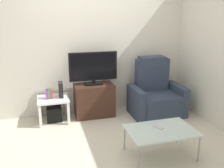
{
  "coord_description": "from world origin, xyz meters",
  "views": [
    {
      "loc": [
        -0.91,
        -3.48,
        1.9
      ],
      "look_at": [
        0.22,
        0.5,
        0.7
      ],
      "focal_mm": 39.8,
      "sensor_mm": 36.0,
      "label": 1
    }
  ],
  "objects_px": {
    "recliner_armchair": "(156,95)",
    "book_rightmost": "(52,93)",
    "subwoofer_box": "(54,114)",
    "game_console": "(61,90)",
    "television": "(93,68)",
    "book_leftmost": "(47,94)",
    "cell_phone": "(158,127)",
    "book_middle": "(49,93)",
    "coffee_table": "(161,131)",
    "side_table": "(53,101)",
    "tv_stand": "(94,100)"
  },
  "relations": [
    {
      "from": "recliner_armchair",
      "to": "book_rightmost",
      "type": "height_order",
      "value": "recliner_armchair"
    },
    {
      "from": "subwoofer_box",
      "to": "game_console",
      "type": "distance_m",
      "value": 0.46
    },
    {
      "from": "television",
      "to": "book_leftmost",
      "type": "relative_size",
      "value": 5.48
    },
    {
      "from": "book_rightmost",
      "to": "cell_phone",
      "type": "relative_size",
      "value": 1.18
    },
    {
      "from": "book_rightmost",
      "to": "book_middle",
      "type": "bearing_deg",
      "value": 180.0
    },
    {
      "from": "television",
      "to": "coffee_table",
      "type": "bearing_deg",
      "value": -70.57
    },
    {
      "from": "side_table",
      "to": "book_leftmost",
      "type": "height_order",
      "value": "book_leftmost"
    },
    {
      "from": "book_middle",
      "to": "side_table",
      "type": "bearing_deg",
      "value": 19.64
    },
    {
      "from": "subwoofer_box",
      "to": "book_rightmost",
      "type": "height_order",
      "value": "book_rightmost"
    },
    {
      "from": "coffee_table",
      "to": "tv_stand",
      "type": "bearing_deg",
      "value": 109.64
    },
    {
      "from": "book_leftmost",
      "to": "recliner_armchair",
      "type": "bearing_deg",
      "value": -4.77
    },
    {
      "from": "television",
      "to": "book_rightmost",
      "type": "height_order",
      "value": "television"
    },
    {
      "from": "book_rightmost",
      "to": "game_console",
      "type": "relative_size",
      "value": 0.65
    },
    {
      "from": "subwoofer_box",
      "to": "game_console",
      "type": "xyz_separation_m",
      "value": [
        0.15,
        0.01,
        0.44
      ]
    },
    {
      "from": "coffee_table",
      "to": "cell_phone",
      "type": "bearing_deg",
      "value": 94.57
    },
    {
      "from": "cell_phone",
      "to": "book_leftmost",
      "type": "bearing_deg",
      "value": 110.56
    },
    {
      "from": "game_console",
      "to": "recliner_armchair",
      "type": "bearing_deg",
      "value": -6.39
    },
    {
      "from": "side_table",
      "to": "subwoofer_box",
      "type": "xyz_separation_m",
      "value": [
        -0.0,
        0.0,
        -0.24
      ]
    },
    {
      "from": "television",
      "to": "subwoofer_box",
      "type": "xyz_separation_m",
      "value": [
        -0.75,
        -0.05,
        -0.8
      ]
    },
    {
      "from": "subwoofer_box",
      "to": "book_leftmost",
      "type": "relative_size",
      "value": 1.63
    },
    {
      "from": "book_middle",
      "to": "cell_phone",
      "type": "relative_size",
      "value": 1.34
    },
    {
      "from": "game_console",
      "to": "cell_phone",
      "type": "distance_m",
      "value": 1.92
    },
    {
      "from": "side_table",
      "to": "book_middle",
      "type": "xyz_separation_m",
      "value": [
        -0.06,
        -0.02,
        0.17
      ]
    },
    {
      "from": "side_table",
      "to": "subwoofer_box",
      "type": "relative_size",
      "value": 2.05
    },
    {
      "from": "recliner_armchair",
      "to": "cell_phone",
      "type": "relative_size",
      "value": 7.2
    },
    {
      "from": "subwoofer_box",
      "to": "recliner_armchair",
      "type": "bearing_deg",
      "value": -5.61
    },
    {
      "from": "television",
      "to": "game_console",
      "type": "distance_m",
      "value": 0.71
    },
    {
      "from": "cell_phone",
      "to": "coffee_table",
      "type": "bearing_deg",
      "value": -108.7
    },
    {
      "from": "recliner_armchair",
      "to": "tv_stand",
      "type": "bearing_deg",
      "value": 171.73
    },
    {
      "from": "subwoofer_box",
      "to": "book_leftmost",
      "type": "distance_m",
      "value": 0.4
    },
    {
      "from": "book_rightmost",
      "to": "side_table",
      "type": "bearing_deg",
      "value": 46.43
    },
    {
      "from": "television",
      "to": "coffee_table",
      "type": "xyz_separation_m",
      "value": [
        0.58,
        -1.63,
        -0.56
      ]
    },
    {
      "from": "television",
      "to": "book_leftmost",
      "type": "bearing_deg",
      "value": -175.01
    },
    {
      "from": "subwoofer_box",
      "to": "cell_phone",
      "type": "xyz_separation_m",
      "value": [
        1.32,
        -1.5,
        0.26
      ]
    },
    {
      "from": "tv_stand",
      "to": "book_rightmost",
      "type": "relative_size",
      "value": 4.09
    },
    {
      "from": "recliner_armchair",
      "to": "book_leftmost",
      "type": "xyz_separation_m",
      "value": [
        -2.01,
        0.17,
        0.14
      ]
    },
    {
      "from": "tv_stand",
      "to": "game_console",
      "type": "distance_m",
      "value": 0.66
    },
    {
      "from": "side_table",
      "to": "cell_phone",
      "type": "distance_m",
      "value": 2.0
    },
    {
      "from": "television",
      "to": "subwoofer_box",
      "type": "relative_size",
      "value": 3.37
    },
    {
      "from": "recliner_armchair",
      "to": "game_console",
      "type": "bearing_deg",
      "value": 176.28
    },
    {
      "from": "side_table",
      "to": "book_rightmost",
      "type": "xyz_separation_m",
      "value": [
        -0.02,
        -0.02,
        0.16
      ]
    },
    {
      "from": "recliner_armchair",
      "to": "book_leftmost",
      "type": "distance_m",
      "value": 2.02
    },
    {
      "from": "tv_stand",
      "to": "subwoofer_box",
      "type": "bearing_deg",
      "value": -177.29
    },
    {
      "from": "book_middle",
      "to": "coffee_table",
      "type": "height_order",
      "value": "book_middle"
    },
    {
      "from": "book_leftmost",
      "to": "book_rightmost",
      "type": "bearing_deg",
      "value": 0.0
    },
    {
      "from": "subwoofer_box",
      "to": "book_middle",
      "type": "xyz_separation_m",
      "value": [
        -0.06,
        -0.02,
        0.41
      ]
    },
    {
      "from": "book_leftmost",
      "to": "book_middle",
      "type": "bearing_deg",
      "value": 0.0
    },
    {
      "from": "subwoofer_box",
      "to": "television",
      "type": "bearing_deg",
      "value": 4.13
    },
    {
      "from": "recliner_armchair",
      "to": "game_console",
      "type": "relative_size",
      "value": 4.0
    },
    {
      "from": "side_table",
      "to": "game_console",
      "type": "xyz_separation_m",
      "value": [
        0.14,
        0.01,
        0.2
      ]
    }
  ]
}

